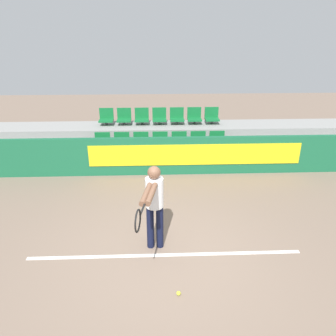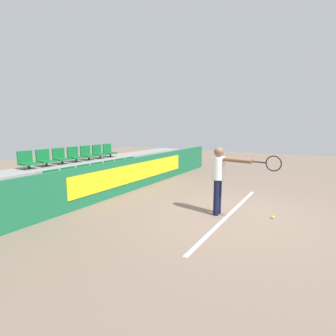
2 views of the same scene
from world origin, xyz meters
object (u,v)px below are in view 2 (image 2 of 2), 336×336
stadium_chair_2 (86,174)px  stadium_chair_5 (122,167)px  stadium_chair_13 (109,151)px  tennis_player (221,174)px  stadium_chair_6 (132,165)px  stadium_chair_12 (99,152)px  stadium_chair_0 (54,181)px  stadium_chair_11 (87,154)px  stadium_chair_4 (111,169)px  stadium_chair_3 (99,171)px  stadium_chair_9 (61,157)px  stadium_chair_1 (71,177)px  tennis_ball (273,217)px  stadium_chair_10 (75,155)px  stadium_chair_8 (45,159)px  stadium_chair_7 (27,161)px

stadium_chair_2 → stadium_chair_5: bearing=0.0°
stadium_chair_13 → tennis_player: size_ratio=0.31×
stadium_chair_6 → stadium_chair_12: size_ratio=1.00×
stadium_chair_13 → stadium_chair_0: bearing=-161.6°
stadium_chair_11 → stadium_chair_6: bearing=-45.0°
stadium_chair_4 → stadium_chair_12: 1.31m
stadium_chair_3 → stadium_chair_12: size_ratio=1.00×
stadium_chair_9 → stadium_chair_12: 1.65m
stadium_chair_0 → stadium_chair_6: (3.30, 0.00, 0.00)m
stadium_chair_1 → stadium_chair_11: bearing=33.7°
stadium_chair_13 → stadium_chair_11: bearing=180.0°
stadium_chair_6 → tennis_player: tennis_player is taller
stadium_chair_0 → tennis_player: tennis_player is taller
stadium_chair_3 → stadium_chair_13: stadium_chair_13 is taller
stadium_chair_2 → tennis_ball: 5.25m
stadium_chair_10 → stadium_chair_12: (1.10, 0.00, 0.00)m
stadium_chair_4 → stadium_chair_13: bearing=45.0°
stadium_chair_5 → stadium_chair_9: bearing=146.3°
stadium_chair_0 → stadium_chair_3: (1.65, 0.00, 0.00)m
stadium_chair_0 → stadium_chair_6: bearing=0.0°
stadium_chair_10 → stadium_chair_11: same height
stadium_chair_11 → tennis_player: bearing=-98.1°
stadium_chair_2 → stadium_chair_10: size_ratio=1.00×
stadium_chair_9 → tennis_player: size_ratio=0.31×
stadium_chair_2 → stadium_chair_12: bearing=33.7°
stadium_chair_6 → stadium_chair_8: 3.00m
stadium_chair_1 → stadium_chair_10: bearing=45.0°
stadium_chair_8 → stadium_chair_12: size_ratio=1.00×
stadium_chair_10 → tennis_player: bearing=-92.0°
stadium_chair_4 → stadium_chair_13: size_ratio=1.00×
stadium_chair_11 → stadium_chair_12: same height
stadium_chair_3 → stadium_chair_10: bearing=90.0°
stadium_chair_2 → stadium_chair_5: size_ratio=1.00×
stadium_chair_2 → stadium_chair_5: same height
stadium_chair_2 → stadium_chair_3: same height
stadium_chair_4 → stadium_chair_8: bearing=146.3°
stadium_chair_0 → stadium_chair_6: size_ratio=1.00×
stadium_chair_4 → stadium_chair_10: 1.31m
stadium_chair_3 → stadium_chair_4: same height
tennis_player → stadium_chair_9: bearing=104.3°
stadium_chair_2 → tennis_player: (0.37, -4.04, 0.33)m
stadium_chair_2 → stadium_chair_3: bearing=0.0°
stadium_chair_5 → stadium_chair_8: size_ratio=1.00×
stadium_chair_0 → stadium_chair_3: same height
stadium_chair_7 → stadium_chair_0: bearing=-90.0°
stadium_chair_13 → stadium_chair_3: bearing=-146.3°
stadium_chair_9 → stadium_chair_4: bearing=-45.0°
stadium_chair_4 → stadium_chair_11: size_ratio=1.00×
stadium_chair_11 → stadium_chair_4: bearing=-90.0°
tennis_player → stadium_chair_10: bearing=98.2°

